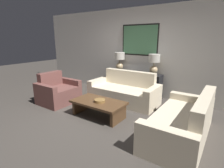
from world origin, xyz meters
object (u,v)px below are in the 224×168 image
armchair_near_back_wall (58,92)px  table_lamp_right (154,63)px  couch_by_side (183,123)px  couch_by_back_wall (124,92)px  coffee_table (99,105)px  table_lamp_left (120,60)px  console_table (135,84)px  decorative_bowl (100,101)px

armchair_near_back_wall → table_lamp_right: bearing=40.1°
armchair_near_back_wall → couch_by_side: bearing=1.5°
couch_by_back_wall → coffee_table: (0.02, -1.17, -0.01)m
table_lamp_left → console_table: bearing=0.0°
couch_by_side → coffee_table: couch_by_side is taller
couch_by_side → table_lamp_left: bearing=145.3°
coffee_table → decorative_bowl: 0.14m
armchair_near_back_wall → table_lamp_left: bearing=62.1°
coffee_table → couch_by_side: bearing=5.3°
table_lamp_left → table_lamp_right: size_ratio=1.00×
couch_by_side → decorative_bowl: couch_by_side is taller
coffee_table → decorative_bowl: size_ratio=4.86×
table_lamp_right → couch_by_side: size_ratio=0.31×
couch_by_back_wall → coffee_table: 1.17m
decorative_bowl → console_table: bearing=92.3°
table_lamp_left → couch_by_back_wall: bearing=-48.9°
table_lamp_left → couch_by_side: table_lamp_left is taller
table_lamp_left → armchair_near_back_wall: size_ratio=0.60×
console_table → table_lamp_left: table_lamp_left is taller
table_lamp_right → table_lamp_left: bearing=180.0°
couch_by_side → armchair_near_back_wall: (-3.33, -0.09, 0.01)m
decorative_bowl → table_lamp_right: bearing=74.9°
couch_by_back_wall → decorative_bowl: bearing=-86.4°
couch_by_side → decorative_bowl: 1.76m
table_lamp_left → couch_by_side: size_ratio=0.31×
console_table → decorative_bowl: bearing=-87.7°
table_lamp_left → couch_by_back_wall: (0.58, -0.66, -0.80)m
couch_by_side → couch_by_back_wall: bearing=151.2°
table_lamp_left → coffee_table: table_lamp_left is taller
table_lamp_left → decorative_bowl: size_ratio=2.36×
couch_by_side → decorative_bowl: size_ratio=7.71×
table_lamp_left → couch_by_side: (2.40, -1.66, -0.80)m
couch_by_side → console_table: bearing=137.6°
console_table → armchair_near_back_wall: bearing=-130.6°
table_lamp_right → armchair_near_back_wall: (-2.08, -1.75, -0.79)m
console_table → couch_by_back_wall: bearing=-90.0°
console_table → coffee_table: 1.83m
table_lamp_left → couch_by_back_wall: size_ratio=0.31×
console_table → decorative_bowl: 1.86m
couch_by_side → table_lamp_right: bearing=126.9°
table_lamp_right → couch_by_back_wall: size_ratio=0.31×
decorative_bowl → coffee_table: bearing=157.0°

